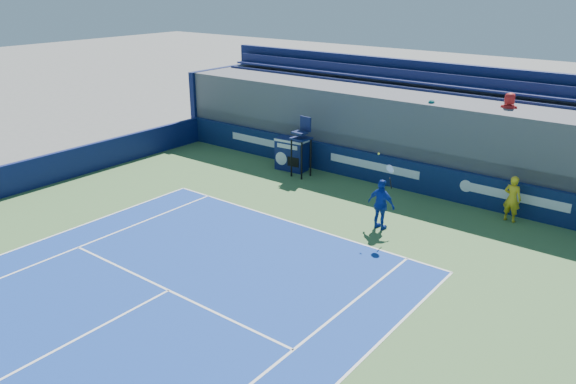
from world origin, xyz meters
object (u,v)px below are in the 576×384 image
Objects in this scene: ball_person at (512,199)px; match_clock at (292,153)px; umpire_chair at (302,141)px; tennis_player at (381,204)px.

ball_person is 1.14× the size of match_clock.
match_clock is at bearing 153.78° from umpire_chair.
tennis_player is (5.99, -3.06, 0.12)m from match_clock.
ball_person is 9.12m from match_clock.
tennis_player is at bearing -27.04° from match_clock.
umpire_chair reaches higher than ball_person.
match_clock is at bearing 152.96° from tennis_player.
ball_person is at bearing 1.16° from match_clock.
match_clock is 0.56× the size of umpire_chair.
umpire_chair is at bearing -26.22° from match_clock.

